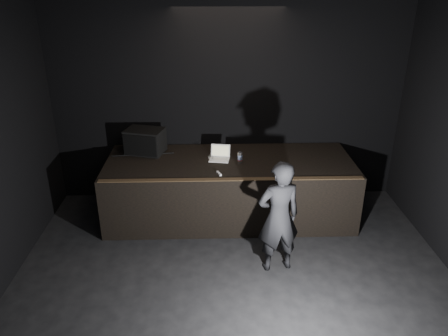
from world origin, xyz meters
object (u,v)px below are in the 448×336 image
stage_riser (229,188)px  beer_can (240,158)px  stage_monitor (145,141)px  person (279,217)px  laptop (220,156)px

stage_riser → beer_can: bearing=-31.8°
stage_monitor → person: bearing=-27.7°
stage_monitor → person: size_ratio=0.44×
stage_monitor → laptop: (1.25, -0.31, -0.15)m
stage_riser → person: (0.59, -1.48, 0.31)m
stage_monitor → beer_can: bearing=-2.0°
laptop → stage_riser: bearing=-17.8°
laptop → person: 1.75m
beer_can → laptop: bearing=150.3°
stage_riser → beer_can: (0.16, -0.10, 0.59)m
beer_can → person: bearing=-72.6°
laptop → person: (0.75, -1.56, -0.25)m
beer_can → person: (0.43, -1.38, -0.28)m
stage_monitor → beer_can: (1.57, -0.49, -0.11)m
beer_can → person: size_ratio=0.11×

